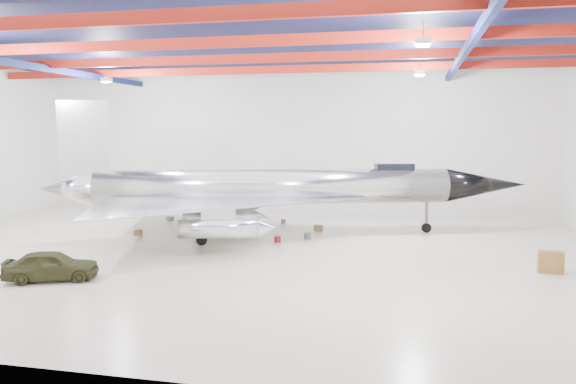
# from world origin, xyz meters

# --- Properties ---
(floor) EXTENTS (40.00, 40.00, 0.00)m
(floor) POSITION_xyz_m (0.00, 0.00, 0.00)
(floor) COLOR beige
(floor) RESTS_ON ground
(wall_back) EXTENTS (40.00, 0.00, 40.00)m
(wall_back) POSITION_xyz_m (0.00, 15.00, 5.50)
(wall_back) COLOR silver
(wall_back) RESTS_ON floor
(ceiling) EXTENTS (40.00, 40.00, 0.00)m
(ceiling) POSITION_xyz_m (0.00, 0.00, 11.00)
(ceiling) COLOR #0A0F38
(ceiling) RESTS_ON wall_back
(ceiling_structure) EXTENTS (39.50, 29.50, 1.08)m
(ceiling_structure) POSITION_xyz_m (0.00, 0.00, 10.32)
(ceiling_structure) COLOR #9D1C11
(ceiling_structure) RESTS_ON ceiling
(jet_aircraft) EXTENTS (29.04, 21.40, 8.14)m
(jet_aircraft) POSITION_xyz_m (1.48, 5.12, 2.67)
(jet_aircraft) COLOR silver
(jet_aircraft) RESTS_ON floor
(jeep) EXTENTS (4.17, 2.93, 1.32)m
(jeep) POSITION_xyz_m (-5.31, -7.03, 0.66)
(jeep) COLOR #313118
(jeep) RESTS_ON floor
(desk) EXTENTS (1.10, 0.60, 0.98)m
(desk) POSITION_xyz_m (15.93, -1.00, 0.49)
(desk) COLOR brown
(desk) RESTS_ON floor
(crate_ply) EXTENTS (0.52, 0.46, 0.32)m
(crate_ply) POSITION_xyz_m (-6.63, 3.28, 0.16)
(crate_ply) COLOR olive
(crate_ply) RESTS_ON floor
(toolbox_red) EXTENTS (0.53, 0.43, 0.36)m
(toolbox_red) POSITION_xyz_m (-2.69, 7.45, 0.18)
(toolbox_red) COLOR #9B0F11
(toolbox_red) RESTS_ON floor
(engine_drum) EXTENTS (0.56, 0.56, 0.39)m
(engine_drum) POSITION_xyz_m (3.75, 4.37, 0.20)
(engine_drum) COLOR #59595B
(engine_drum) RESTS_ON floor
(parts_bin) EXTENTS (0.56, 0.47, 0.37)m
(parts_bin) POSITION_xyz_m (3.95, 7.10, 0.18)
(parts_bin) COLOR olive
(parts_bin) RESTS_ON floor
(crate_small) EXTENTS (0.51, 0.46, 0.29)m
(crate_small) POSITION_xyz_m (-7.04, 8.87, 0.15)
(crate_small) COLOR #59595B
(crate_small) RESTS_ON floor
(tool_chest) EXTENTS (0.51, 0.51, 0.35)m
(tool_chest) POSITION_xyz_m (2.23, 3.05, 0.18)
(tool_chest) COLOR #9B0F11
(tool_chest) RESTS_ON floor
(oil_barrel) EXTENTS (0.50, 0.40, 0.34)m
(oil_barrel) POSITION_xyz_m (-3.18, 5.81, 0.17)
(oil_barrel) COLOR olive
(oil_barrel) RESTS_ON floor
(spares_box) EXTENTS (0.43, 0.43, 0.32)m
(spares_box) POSITION_xyz_m (1.12, 9.38, 0.16)
(spares_box) COLOR #59595B
(spares_box) RESTS_ON floor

